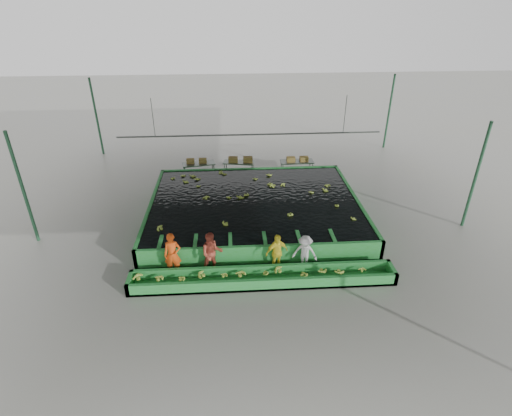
{
  "coord_description": "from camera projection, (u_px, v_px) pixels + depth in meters",
  "views": [
    {
      "loc": [
        -1.05,
        -15.45,
        9.7
      ],
      "look_at": [
        0.0,
        0.5,
        1.0
      ],
      "focal_mm": 28.0,
      "sensor_mm": 36.0,
      "label": 1
    }
  ],
  "objects": [
    {
      "name": "worker_a",
      "position": [
        173.0,
        255.0,
        15.16
      ],
      "size": [
        0.66,
        0.44,
        1.79
      ],
      "primitive_type": "imported",
      "rotation": [
        0.0,
        0.0,
        0.02
      ],
      "color": "#EB4C13",
      "rests_on": "ground"
    },
    {
      "name": "worker_c",
      "position": [
        277.0,
        253.0,
        15.43
      ],
      "size": [
        1.02,
        0.71,
        1.61
      ],
      "primitive_type": "imported",
      "rotation": [
        0.0,
        0.0,
        0.37
      ],
      "color": "yellow",
      "rests_on": "ground"
    },
    {
      "name": "shed_posts",
      "position": [
        257.0,
        183.0,
        17.04
      ],
      "size": [
        20.0,
        22.0,
        5.0
      ],
      "primitive_type": null,
      "color": "#245336",
      "rests_on": "ground"
    },
    {
      "name": "tank_water",
      "position": [
        255.0,
        201.0,
        19.14
      ],
      "size": [
        9.7,
        7.7,
        0.0
      ],
      "primitive_type": "cube",
      "color": "black",
      "rests_on": "flotation_tank"
    },
    {
      "name": "worker_b",
      "position": [
        212.0,
        253.0,
        15.25
      ],
      "size": [
        0.96,
        0.81,
        1.76
      ],
      "primitive_type": "imported",
      "rotation": [
        0.0,
        0.0,
        0.17
      ],
      "color": "#A53F2D",
      "rests_on": "ground"
    },
    {
      "name": "rail_hanger_right",
      "position": [
        345.0,
        114.0,
        20.99
      ],
      "size": [
        0.04,
        0.04,
        2.0
      ],
      "primitive_type": "cylinder",
      "color": "#59605B",
      "rests_on": "shed_roof"
    },
    {
      "name": "rail_hanger_left",
      "position": [
        153.0,
        118.0,
        20.42
      ],
      "size": [
        0.04,
        0.04,
        2.0
      ],
      "primitive_type": "cylinder",
      "color": "#59605B",
      "rests_on": "shed_roof"
    },
    {
      "name": "box_stack_left",
      "position": [
        197.0,
        163.0,
        23.36
      ],
      "size": [
        1.18,
        0.37,
        0.25
      ],
      "primitive_type": null,
      "rotation": [
        0.0,
        0.0,
        0.04
      ],
      "color": "olive",
      "rests_on": "packing_table_left"
    },
    {
      "name": "ground",
      "position": [
        257.0,
        232.0,
        18.24
      ],
      "size": [
        80.0,
        80.0,
        0.0
      ],
      "primitive_type": "plane",
      "color": "gray",
      "rests_on": "ground"
    },
    {
      "name": "cableway_rail",
      "position": [
        250.0,
        135.0,
        21.18
      ],
      "size": [
        0.08,
        0.08,
        14.0
      ],
      "primitive_type": "cylinder",
      "color": "#59605B",
      "rests_on": "shed_roof"
    },
    {
      "name": "packing_table_left",
      "position": [
        199.0,
        170.0,
        23.53
      ],
      "size": [
        1.98,
        1.08,
        0.85
      ],
      "primitive_type": null,
      "rotation": [
        0.0,
        0.0,
        0.19
      ],
      "color": "#59605B",
      "rests_on": "ground"
    },
    {
      "name": "box_stack_right",
      "position": [
        297.0,
        161.0,
        23.5
      ],
      "size": [
        1.28,
        0.39,
        0.27
      ],
      "primitive_type": null,
      "rotation": [
        0.0,
        0.0,
        0.03
      ],
      "color": "olive",
      "rests_on": "packing_table_right"
    },
    {
      "name": "packing_table_right",
      "position": [
        297.0,
        168.0,
        23.74
      ],
      "size": [
        1.96,
        0.82,
        0.88
      ],
      "primitive_type": null,
      "rotation": [
        0.0,
        0.0,
        0.02
      ],
      "color": "#59605B",
      "rests_on": "ground"
    },
    {
      "name": "sorting_trough",
      "position": [
        263.0,
        278.0,
        14.96
      ],
      "size": [
        10.0,
        1.0,
        0.5
      ],
      "primitive_type": null,
      "color": "#278737",
      "rests_on": "ground"
    },
    {
      "name": "shed_roof",
      "position": [
        257.0,
        126.0,
        15.85
      ],
      "size": [
        20.0,
        22.0,
        0.04
      ],
      "primitive_type": "cube",
      "color": "gray",
      "rests_on": "shed_posts"
    },
    {
      "name": "floating_bananas",
      "position": [
        254.0,
        193.0,
        19.85
      ],
      "size": [
        8.74,
        5.96,
        0.12
      ],
      "primitive_type": null,
      "color": "#9AB73B",
      "rests_on": "tank_water"
    },
    {
      "name": "packing_table_mid",
      "position": [
        239.0,
        168.0,
        23.78
      ],
      "size": [
        1.91,
        1.02,
        0.83
      ],
      "primitive_type": null,
      "rotation": [
        0.0,
        0.0,
        -0.17
      ],
      "color": "#59605B",
      "rests_on": "ground"
    },
    {
      "name": "trough_bananas",
      "position": [
        263.0,
        274.0,
        14.89
      ],
      "size": [
        8.28,
        0.55,
        0.11
      ],
      "primitive_type": null,
      "color": "#9AB73B",
      "rests_on": "sorting_trough"
    },
    {
      "name": "worker_d",
      "position": [
        305.0,
        253.0,
        15.52
      ],
      "size": [
        1.08,
        0.79,
        1.5
      ],
      "primitive_type": "imported",
      "rotation": [
        0.0,
        0.0,
        -0.27
      ],
      "color": "silver",
      "rests_on": "ground"
    },
    {
      "name": "flotation_tank",
      "position": [
        255.0,
        208.0,
        19.34
      ],
      "size": [
        10.0,
        8.0,
        0.9
      ],
      "primitive_type": null,
      "color": "#278737",
      "rests_on": "ground"
    },
    {
      "name": "box_stack_mid",
      "position": [
        241.0,
        162.0,
        23.55
      ],
      "size": [
        1.43,
        0.44,
        0.31
      ],
      "primitive_type": null,
      "rotation": [
        0.0,
        0.0,
        -0.03
      ],
      "color": "olive",
      "rests_on": "packing_table_mid"
    }
  ]
}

